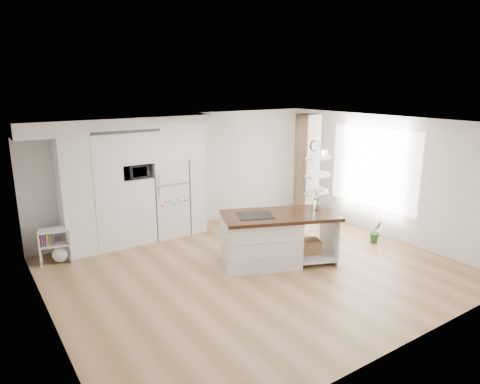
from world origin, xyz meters
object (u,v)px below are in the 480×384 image
(floor_plant_a, at_px, (376,232))
(refrigerator, at_px, (167,197))
(kitchen_island, at_px, (267,238))
(bookshelf, at_px, (57,248))

(floor_plant_a, bearing_deg, refrigerator, 139.85)
(refrigerator, bearing_deg, kitchen_island, -70.90)
(kitchen_island, relative_size, bookshelf, 3.55)
(floor_plant_a, bearing_deg, kitchen_island, 170.72)
(kitchen_island, bearing_deg, floor_plant_a, 13.17)
(refrigerator, relative_size, kitchen_island, 0.73)
(refrigerator, bearing_deg, bookshelf, -173.61)
(refrigerator, height_order, kitchen_island, refrigerator)
(bookshelf, bearing_deg, floor_plant_a, -11.90)
(bookshelf, xyz_separation_m, floor_plant_a, (5.98, -2.70, -0.05))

